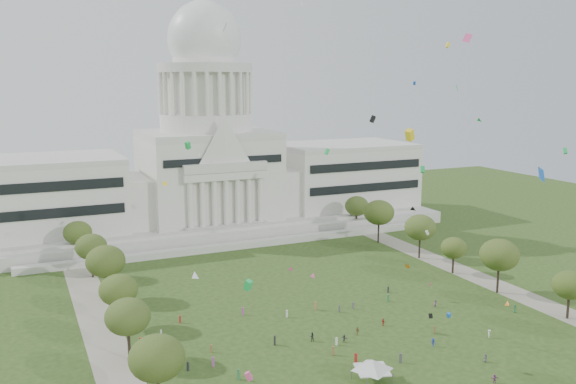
{
  "coord_description": "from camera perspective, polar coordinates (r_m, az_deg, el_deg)",
  "views": [
    {
      "loc": [
        -61.94,
        -91.85,
        51.12
      ],
      "look_at": [
        0.0,
        45.0,
        24.0
      ],
      "focal_mm": 38.0,
      "sensor_mm": 36.0,
      "label": 1
    }
  ],
  "objects": [
    {
      "name": "ground",
      "position": [
        122.01,
        9.04,
        -14.67
      ],
      "size": [
        400.0,
        400.0,
        0.0
      ],
      "primitive_type": "plane",
      "color": "#2B4319",
      "rests_on": "ground"
    },
    {
      "name": "capitol",
      "position": [
        216.5,
        -7.51,
        2.49
      ],
      "size": [
        160.0,
        64.5,
        91.3
      ],
      "color": "beige",
      "rests_on": "ground"
    },
    {
      "name": "path_left",
      "position": [
        132.87,
        -16.85,
        -12.85
      ],
      "size": [
        8.0,
        160.0,
        0.04
      ],
      "primitive_type": "cube",
      "color": "gray",
      "rests_on": "ground"
    },
    {
      "name": "path_right",
      "position": [
        171.89,
        17.03,
        -7.52
      ],
      "size": [
        8.0,
        160.0,
        0.04
      ],
      "primitive_type": "cube",
      "color": "gray",
      "rests_on": "ground"
    },
    {
      "name": "row_tree_l_1",
      "position": [
        99.99,
        -12.17,
        -14.95
      ],
      "size": [
        8.86,
        8.86,
        12.59
      ],
      "color": "black",
      "rests_on": "ground"
    },
    {
      "name": "row_tree_r_1",
      "position": [
        147.33,
        24.88,
        -7.91
      ],
      "size": [
        7.58,
        7.58,
        10.78
      ],
      "color": "black",
      "rests_on": "ground"
    },
    {
      "name": "row_tree_l_2",
      "position": [
        118.39,
        -14.77,
        -11.22
      ],
      "size": [
        8.42,
        8.42,
        11.97
      ],
      "color": "black",
      "rests_on": "ground"
    },
    {
      "name": "row_tree_r_2",
      "position": [
        157.86,
        19.17,
        -5.58
      ],
      "size": [
        9.55,
        9.55,
        13.58
      ],
      "color": "black",
      "rests_on": "ground"
    },
    {
      "name": "row_tree_l_3",
      "position": [
        134.08,
        -15.58,
        -8.82
      ],
      "size": [
        8.12,
        8.12,
        11.55
      ],
      "color": "black",
      "rests_on": "ground"
    },
    {
      "name": "row_tree_r_3",
      "position": [
        170.9,
        15.25,
        -5.07
      ],
      "size": [
        7.01,
        7.01,
        9.98
      ],
      "color": "black",
      "rests_on": "ground"
    },
    {
      "name": "row_tree_l_4",
      "position": [
        151.24,
        -16.71,
        -6.23
      ],
      "size": [
        9.29,
        9.29,
        13.21
      ],
      "color": "black",
      "rests_on": "ground"
    },
    {
      "name": "row_tree_r_4",
      "position": [
        182.4,
        12.27,
        -3.26
      ],
      "size": [
        9.19,
        9.19,
        13.06
      ],
      "color": "black",
      "rests_on": "ground"
    },
    {
      "name": "row_tree_l_5",
      "position": [
        169.2,
        -17.94,
        -4.9
      ],
      "size": [
        8.33,
        8.33,
        11.85
      ],
      "color": "black",
      "rests_on": "ground"
    },
    {
      "name": "row_tree_r_5",
      "position": [
        197.66,
        8.51,
        -1.91
      ],
      "size": [
        9.82,
        9.82,
        13.96
      ],
      "color": "black",
      "rests_on": "ground"
    },
    {
      "name": "row_tree_l_6",
      "position": [
        186.6,
        -19.09,
        -3.62
      ],
      "size": [
        8.19,
        8.19,
        11.64
      ],
      "color": "black",
      "rests_on": "ground"
    },
    {
      "name": "row_tree_r_6",
      "position": [
        214.13,
        6.46,
        -1.31
      ],
      "size": [
        8.42,
        8.42,
        11.97
      ],
      "color": "black",
      "rests_on": "ground"
    },
    {
      "name": "event_tent",
      "position": [
        109.75,
        7.89,
        -15.68
      ],
      "size": [
        9.57,
        9.57,
        4.29
      ],
      "color": "#4C4C4C",
      "rests_on": "ground"
    },
    {
      "name": "person_0",
      "position": [
        148.65,
        20.46,
        -10.18
      ],
      "size": [
        1.05,
        0.92,
        1.81
      ],
      "primitive_type": "imported",
      "rotation": [
        0.0,
        0.0,
        5.8
      ],
      "color": "#33723F",
      "rests_on": "ground"
    },
    {
      "name": "person_2",
      "position": [
        146.69,
        13.67,
        -10.11
      ],
      "size": [
        0.93,
        0.72,
        1.68
      ],
      "primitive_type": "imported",
      "rotation": [
        0.0,
        0.0,
        0.29
      ],
      "color": "#994C8C",
      "rests_on": "ground"
    },
    {
      "name": "person_3",
      "position": [
        126.25,
        13.42,
        -13.52
      ],
      "size": [
        1.08,
        1.25,
        1.73
      ],
      "primitive_type": "imported",
      "rotation": [
        0.0,
        0.0,
        5.27
      ],
      "color": "navy",
      "rests_on": "ground"
    },
    {
      "name": "person_4",
      "position": [
        128.9,
        6.5,
        -12.78
      ],
      "size": [
        0.9,
        1.15,
        1.73
      ],
      "primitive_type": "imported",
      "rotation": [
        0.0,
        0.0,
        5.1
      ],
      "color": "olive",
      "rests_on": "ground"
    },
    {
      "name": "person_5",
      "position": [
        125.37,
        5.28,
        -13.48
      ],
      "size": [
        1.29,
        1.54,
        1.58
      ],
      "primitive_type": "imported",
      "rotation": [
        0.0,
        0.0,
        2.16
      ],
      "color": "#4C4C51",
      "rests_on": "ground"
    },
    {
      "name": "person_6",
      "position": [
        122.45,
        17.99,
        -14.55
      ],
      "size": [
        0.67,
        0.89,
        1.65
      ],
      "primitive_type": "imported",
      "rotation": [
        0.0,
        0.0,
        1.77
      ],
      "color": "#4C4C51",
      "rests_on": "ground"
    },
    {
      "name": "person_8",
      "position": [
        125.29,
        2.25,
        -13.38
      ],
      "size": [
        1.02,
        0.74,
        1.9
      ],
      "primitive_type": "imported",
      "rotation": [
        0.0,
        0.0,
        2.94
      ],
      "color": "#26262B",
      "rests_on": "ground"
    },
    {
      "name": "person_9",
      "position": [
        133.27,
        18.31,
        -12.47
      ],
      "size": [
        1.06,
        1.23,
        1.69
      ],
      "primitive_type": "imported",
      "rotation": [
        0.0,
        0.0,
        1.01
      ],
      "color": "silver",
      "rests_on": "ground"
    },
    {
      "name": "person_10",
      "position": [
        134.09,
        8.9,
        -11.93
      ],
      "size": [
        0.56,
        0.97,
        1.62
      ],
      "primitive_type": "imported",
      "rotation": [
        0.0,
        0.0,
        1.61
      ],
      "color": "#B21E1E",
      "rests_on": "ground"
    },
    {
      "name": "person_11",
      "position": [
        115.42,
        18.77,
        -16.2
      ],
      "size": [
        1.56,
        1.17,
        1.57
      ],
      "primitive_type": "imported",
      "rotation": [
        0.0,
        0.0,
        2.67
      ],
      "color": "#994C8C",
      "rests_on": "ground"
    },
    {
      "name": "distant_crowd",
      "position": [
        125.29,
        -0.66,
        -13.42
      ],
      "size": [
        62.21,
        36.07,
        1.95
      ],
      "color": "#994C8C",
      "rests_on": "ground"
    },
    {
      "name": "kite_swarm",
      "position": [
        123.67,
        8.19,
        2.04
      ],
      "size": [
        74.74,
        101.82,
        63.44
      ],
      "color": "blue",
      "rests_on": "ground"
    }
  ]
}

